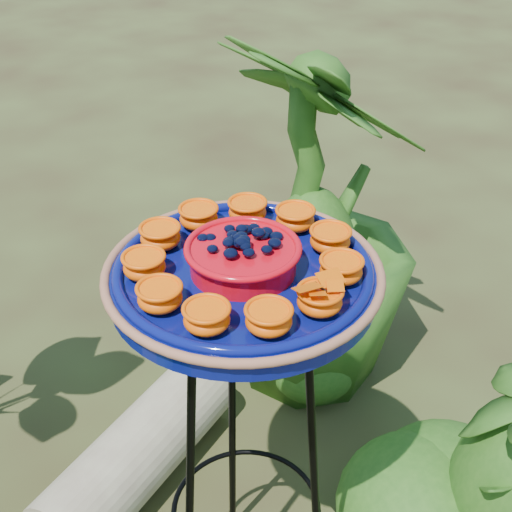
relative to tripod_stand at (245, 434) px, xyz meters
name	(u,v)px	position (x,y,z in m)	size (l,w,h in m)	color
tripod_stand	(245,434)	(0.00, 0.00, 0.00)	(0.40, 0.40, 0.85)	black
feeder_dish	(243,271)	(0.00, 0.00, 0.37)	(0.56, 0.56, 0.10)	#070E59
driftwood_log	(137,453)	(-0.06, 0.42, -0.42)	(0.20, 0.20, 0.60)	tan
shrub_back_right	(313,220)	(0.58, 0.54, 0.01)	(0.59, 0.59, 1.05)	#234F15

